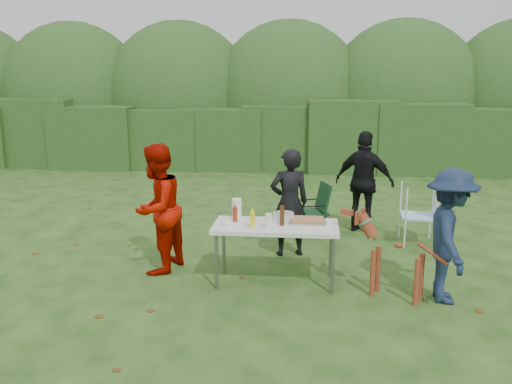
# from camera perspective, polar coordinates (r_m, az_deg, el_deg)

# --- Properties ---
(ground) EXTENTS (80.00, 80.00, 0.00)m
(ground) POSITION_cam_1_polar(r_m,az_deg,el_deg) (6.71, -0.22, -9.67)
(ground) COLOR #1E4211
(hedge_row) EXTENTS (22.00, 1.40, 1.70)m
(hedge_row) POSITION_cam_1_polar(r_m,az_deg,el_deg) (14.29, 3.16, 5.79)
(hedge_row) COLOR #23471C
(hedge_row) RESTS_ON ground
(shrub_backdrop) EXTENTS (20.00, 2.60, 3.20)m
(shrub_backdrop) POSITION_cam_1_polar(r_m,az_deg,el_deg) (15.81, 3.47, 9.17)
(shrub_backdrop) COLOR #3D6628
(shrub_backdrop) RESTS_ON ground
(folding_table) EXTENTS (1.50, 0.70, 0.74)m
(folding_table) POSITION_cam_1_polar(r_m,az_deg,el_deg) (6.54, 2.08, -3.90)
(folding_table) COLOR silver
(folding_table) RESTS_ON ground
(person_cook) EXTENTS (0.63, 0.51, 1.51)m
(person_cook) POSITION_cam_1_polar(r_m,az_deg,el_deg) (7.54, 3.53, -1.13)
(person_cook) COLOR black
(person_cook) RESTS_ON ground
(person_red_jacket) EXTENTS (0.82, 0.95, 1.66)m
(person_red_jacket) POSITION_cam_1_polar(r_m,az_deg,el_deg) (7.01, -10.38, -1.74)
(person_red_jacket) COLOR #A60D00
(person_red_jacket) RESTS_ON ground
(person_black_puffy) EXTENTS (1.03, 0.73, 1.63)m
(person_black_puffy) POSITION_cam_1_polar(r_m,az_deg,el_deg) (8.81, 11.34, 1.03)
(person_black_puffy) COLOR black
(person_black_puffy) RESTS_ON ground
(child) EXTENTS (0.62, 1.01, 1.52)m
(child) POSITION_cam_1_polar(r_m,az_deg,el_deg) (6.39, 19.72, -4.37)
(child) COLOR #162540
(child) RESTS_ON ground
(dog) EXTENTS (1.08, 0.80, 0.96)m
(dog) POSITION_cam_1_polar(r_m,az_deg,el_deg) (6.36, 14.68, -6.78)
(dog) COLOR brown
(dog) RESTS_ON ground
(camping_chair) EXTENTS (0.66, 0.66, 0.84)m
(camping_chair) POSITION_cam_1_polar(r_m,az_deg,el_deg) (8.56, 5.86, -1.82)
(camping_chair) COLOR #12351B
(camping_chair) RESTS_ON ground
(lawn_chair) EXTENTS (0.59, 0.59, 0.93)m
(lawn_chair) POSITION_cam_1_polar(r_m,az_deg,el_deg) (8.46, 16.76, -2.17)
(lawn_chair) COLOR #5EADE0
(lawn_chair) RESTS_ON ground
(food_tray) EXTENTS (0.45, 0.30, 0.02)m
(food_tray) POSITION_cam_1_polar(r_m,az_deg,el_deg) (6.63, 5.41, -3.15)
(food_tray) COLOR #B7B7BA
(food_tray) RESTS_ON folding_table
(focaccia_bread) EXTENTS (0.40, 0.26, 0.04)m
(focaccia_bread) POSITION_cam_1_polar(r_m,az_deg,el_deg) (6.62, 5.41, -2.92)
(focaccia_bread) COLOR #A67242
(focaccia_bread) RESTS_ON food_tray
(mustard_bottle) EXTENTS (0.06, 0.06, 0.20)m
(mustard_bottle) POSITION_cam_1_polar(r_m,az_deg,el_deg) (6.36, -0.37, -2.94)
(mustard_bottle) COLOR yellow
(mustard_bottle) RESTS_ON folding_table
(ketchup_bottle) EXTENTS (0.06, 0.06, 0.22)m
(ketchup_bottle) POSITION_cam_1_polar(r_m,az_deg,el_deg) (6.46, -2.22, -2.61)
(ketchup_bottle) COLOR #9E2D18
(ketchup_bottle) RESTS_ON folding_table
(beer_bottle) EXTENTS (0.06, 0.06, 0.24)m
(beer_bottle) POSITION_cam_1_polar(r_m,az_deg,el_deg) (6.47, 2.77, -2.49)
(beer_bottle) COLOR #47230F
(beer_bottle) RESTS_ON folding_table
(paper_towel_roll) EXTENTS (0.12, 0.12, 0.26)m
(paper_towel_roll) POSITION_cam_1_polar(r_m,az_deg,el_deg) (6.73, -2.04, -1.80)
(paper_towel_roll) COLOR white
(paper_towel_roll) RESTS_ON folding_table
(cup_stack) EXTENTS (0.08, 0.08, 0.18)m
(cup_stack) POSITION_cam_1_polar(r_m,az_deg,el_deg) (6.34, 1.34, -3.08)
(cup_stack) COLOR white
(cup_stack) RESTS_ON folding_table
(pasta_bowl) EXTENTS (0.26, 0.26, 0.10)m
(pasta_bowl) POSITION_cam_1_polar(r_m,az_deg,el_deg) (6.68, 2.90, -2.62)
(pasta_bowl) COLOR silver
(pasta_bowl) RESTS_ON folding_table
(plate_stack) EXTENTS (0.24, 0.24, 0.05)m
(plate_stack) POSITION_cam_1_polar(r_m,az_deg,el_deg) (6.50, -2.63, -3.29)
(plate_stack) COLOR white
(plate_stack) RESTS_ON folding_table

